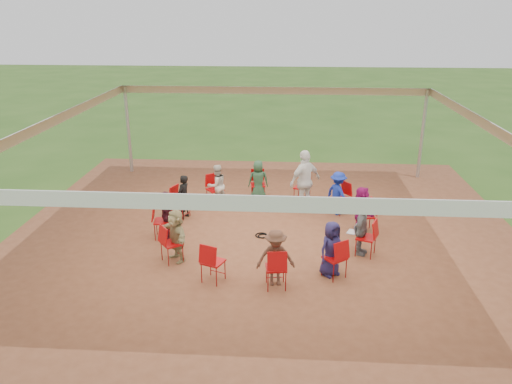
# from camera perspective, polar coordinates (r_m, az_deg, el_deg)

# --- Properties ---
(ground) EXTENTS (80.00, 80.00, 0.00)m
(ground) POSITION_cam_1_polar(r_m,az_deg,el_deg) (12.82, 1.05, -4.88)
(ground) COLOR #30541A
(ground) RESTS_ON ground
(dirt_patch) EXTENTS (13.00, 13.00, 0.00)m
(dirt_patch) POSITION_cam_1_polar(r_m,az_deg,el_deg) (12.81, 1.05, -4.86)
(dirt_patch) COLOR brown
(dirt_patch) RESTS_ON ground
(tent) EXTENTS (10.33, 10.33, 3.00)m
(tent) POSITION_cam_1_polar(r_m,az_deg,el_deg) (12.01, 1.13, 5.43)
(tent) COLOR #B2B2B7
(tent) RESTS_ON ground
(chair_0) EXTENTS (0.57, 0.56, 0.90)m
(chair_0) POSITION_cam_1_polar(r_m,az_deg,el_deg) (11.87, 12.46, -5.12)
(chair_0) COLOR #AE0708
(chair_0) RESTS_ON ground
(chair_1) EXTENTS (0.49, 0.48, 0.90)m
(chair_1) POSITION_cam_1_polar(r_m,az_deg,el_deg) (13.10, 12.40, -2.66)
(chair_1) COLOR #AE0708
(chair_1) RESTS_ON ground
(chair_2) EXTENTS (0.60, 0.60, 0.90)m
(chair_2) POSITION_cam_1_polar(r_m,az_deg,el_deg) (14.17, 9.66, -0.70)
(chair_2) COLOR #AE0708
(chair_2) RESTS_ON ground
(chair_3) EXTENTS (0.56, 0.57, 0.90)m
(chair_3) POSITION_cam_1_polar(r_m,az_deg,el_deg) (14.85, 5.29, 0.50)
(chair_3) COLOR #AE0708
(chair_3) RESTS_ON ground
(chair_4) EXTENTS (0.48, 0.49, 0.90)m
(chair_4) POSITION_cam_1_polar(r_m,az_deg,el_deg) (15.03, 0.23, 0.83)
(chair_4) COLOR #AE0708
(chair_4) RESTS_ON ground
(chair_5) EXTENTS (0.60, 0.60, 0.90)m
(chair_5) POSITION_cam_1_polar(r_m,az_deg,el_deg) (14.67, -4.71, 0.27)
(chair_5) COLOR #AE0708
(chair_5) RESTS_ON ground
(chair_6) EXTENTS (0.57, 0.56, 0.90)m
(chair_6) POSITION_cam_1_polar(r_m,az_deg,el_deg) (13.84, -8.66, -1.15)
(chair_6) COLOR #AE0708
(chair_6) RESTS_ON ground
(chair_7) EXTENTS (0.49, 0.48, 0.90)m
(chair_7) POSITION_cam_1_polar(r_m,az_deg,el_deg) (12.69, -10.65, -3.29)
(chair_7) COLOR #AE0708
(chair_7) RESTS_ON ground
(chair_8) EXTENTS (0.60, 0.60, 0.90)m
(chair_8) POSITION_cam_1_polar(r_m,az_deg,el_deg) (11.48, -9.61, -5.82)
(chair_8) COLOR #AE0708
(chair_8) RESTS_ON ground
(chair_9) EXTENTS (0.56, 0.57, 0.90)m
(chair_9) POSITION_cam_1_polar(r_m,az_deg,el_deg) (10.58, -4.93, -7.97)
(chair_9) COLOR #AE0708
(chair_9) RESTS_ON ground
(chair_10) EXTENTS (0.48, 0.49, 0.90)m
(chair_10) POSITION_cam_1_polar(r_m,az_deg,el_deg) (10.32, 2.31, -8.67)
(chair_10) COLOR #AE0708
(chair_10) RESTS_ON ground
(chair_11) EXTENTS (0.60, 0.60, 0.90)m
(chair_11) POSITION_cam_1_polar(r_m,az_deg,el_deg) (10.83, 8.97, -7.47)
(chair_11) COLOR #AE0708
(chair_11) RESTS_ON ground
(person_seated_0) EXTENTS (0.62, 0.81, 1.23)m
(person_seated_0) POSITION_cam_1_polar(r_m,az_deg,el_deg) (11.83, 11.96, -4.27)
(person_seated_0) COLOR slate
(person_seated_0) RESTS_ON ground
(person_seated_1) EXTENTS (0.58, 1.19, 1.23)m
(person_seated_1) POSITION_cam_1_polar(r_m,az_deg,el_deg) (13.00, 11.95, -1.98)
(person_seated_1) COLOR #880F59
(person_seated_1) RESTS_ON ground
(person_seated_2) EXTENTS (0.80, 0.87, 1.23)m
(person_seated_2) POSITION_cam_1_polar(r_m,az_deg,el_deg) (14.03, 9.34, -0.14)
(person_seated_2) COLOR #142997
(person_seated_2) RESTS_ON ground
(person_seated_3) EXTENTS (0.64, 0.41, 1.23)m
(person_seated_3) POSITION_cam_1_polar(r_m,az_deg,el_deg) (14.86, 0.26, 1.31)
(person_seated_3) COLOR #25472E
(person_seated_3) RESTS_ON ground
(person_seated_4) EXTENTS (0.69, 0.64, 1.23)m
(person_seated_4) POSITION_cam_1_polar(r_m,az_deg,el_deg) (14.52, -4.50, 0.78)
(person_seated_4) COLOR beige
(person_seated_4) RESTS_ON ground
(person_seated_5) EXTENTS (0.44, 0.53, 1.23)m
(person_seated_5) POSITION_cam_1_polar(r_m,az_deg,el_deg) (13.71, -8.28, -0.56)
(person_seated_5) COLOR black
(person_seated_5) RESTS_ON ground
(person_seated_6) EXTENTS (0.46, 0.77, 1.23)m
(person_seated_6) POSITION_cam_1_polar(r_m,az_deg,el_deg) (12.61, -10.15, -2.57)
(person_seated_6) COLOR #3E101A
(person_seated_6) RESTS_ON ground
(person_seated_7) EXTENTS (1.04, 1.17, 1.23)m
(person_seated_7) POSITION_cam_1_polar(r_m,az_deg,el_deg) (11.45, -9.12, -4.91)
(person_seated_7) COLOR #9C905F
(person_seated_7) RESTS_ON ground
(person_seated_8) EXTENTS (0.84, 0.50, 1.23)m
(person_seated_8) POSITION_cam_1_polar(r_m,az_deg,el_deg) (10.35, 2.25, -7.51)
(person_seated_8) COLOR #4F3122
(person_seated_8) RESTS_ON ground
(person_seated_9) EXTENTS (0.68, 0.64, 1.23)m
(person_seated_9) POSITION_cam_1_polar(r_m,az_deg,el_deg) (10.82, 8.59, -6.42)
(person_seated_9) COLOR #201B46
(person_seated_9) RESTS_ON ground
(standing_person) EXTENTS (1.15, 1.08, 1.79)m
(standing_person) POSITION_cam_1_polar(r_m,az_deg,el_deg) (14.02, 5.61, 1.24)
(standing_person) COLOR silver
(standing_person) RESTS_ON ground
(cable_coil) EXTENTS (0.37, 0.37, 0.03)m
(cable_coil) POSITION_cam_1_polar(r_m,az_deg,el_deg) (12.71, 0.69, -5.00)
(cable_coil) COLOR black
(cable_coil) RESTS_ON ground
(laptop) EXTENTS (0.32, 0.35, 0.20)m
(laptop) POSITION_cam_1_polar(r_m,az_deg,el_deg) (11.88, 11.17, -4.31)
(laptop) COLOR #B7B7BC
(laptop) RESTS_ON ground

